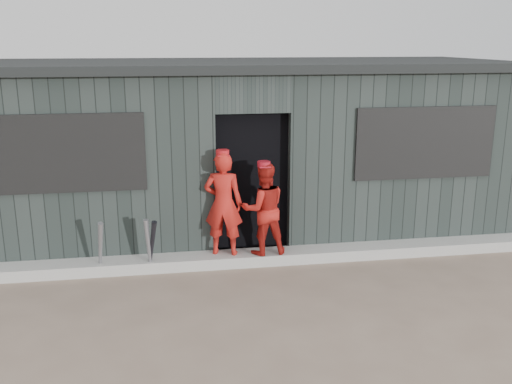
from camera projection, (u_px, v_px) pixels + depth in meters
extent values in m
plane|color=#725E4F|center=(283.00, 327.00, 6.00)|extent=(80.00, 80.00, 0.00)
cube|color=#9D9D98|center=(256.00, 258.00, 7.72)|extent=(8.00, 0.36, 0.15)
cone|color=gray|center=(100.00, 248.00, 7.20)|extent=(0.17, 0.34, 0.76)
cone|color=gray|center=(149.00, 246.00, 7.29)|extent=(0.12, 0.18, 0.75)
cone|color=black|center=(152.00, 246.00, 7.31)|extent=(0.19, 0.29, 0.73)
imported|color=red|center=(223.00, 204.00, 7.49)|extent=(0.57, 0.45, 1.39)
imported|color=#AD1C15|center=(264.00, 209.00, 7.53)|extent=(0.64, 0.52, 1.23)
imported|color=#A7A7A7|center=(290.00, 211.00, 8.19)|extent=(0.62, 0.49, 1.10)
cube|color=black|center=(239.00, 153.00, 9.03)|extent=(7.60, 2.70, 2.20)
cube|color=#28302D|center=(80.00, 175.00, 7.33)|extent=(3.50, 0.20, 2.50)
cube|color=#2A322F|center=(410.00, 163.00, 8.03)|extent=(3.50, 0.20, 2.50)
cube|color=#2C3432|center=(252.00, 94.00, 7.42)|extent=(1.00, 0.20, 0.50)
cube|color=#262D2A|center=(467.00, 143.00, 9.62)|extent=(0.20, 3.00, 2.50)
cube|color=#2B3431|center=(229.00, 135.00, 10.35)|extent=(8.00, 0.20, 2.50)
cube|color=black|center=(238.00, 65.00, 8.68)|extent=(8.30, 3.30, 0.12)
cube|color=black|center=(64.00, 154.00, 7.12)|extent=(2.00, 0.04, 1.00)
cube|color=black|center=(425.00, 143.00, 7.86)|extent=(2.00, 0.04, 1.00)
cube|color=black|center=(236.00, 155.00, 8.04)|extent=(0.24, 0.24, 0.97)
cube|color=black|center=(258.00, 158.00, 8.13)|extent=(0.25, 0.22, 0.91)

